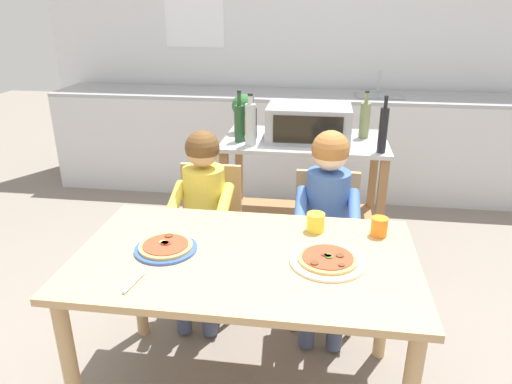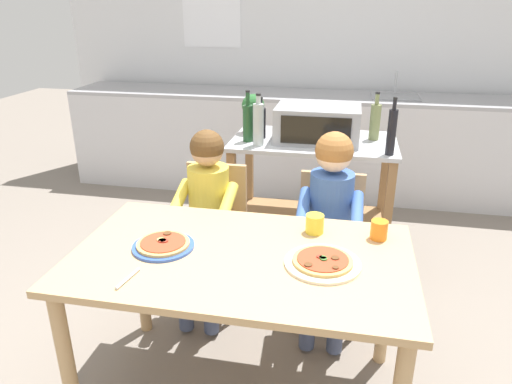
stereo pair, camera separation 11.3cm
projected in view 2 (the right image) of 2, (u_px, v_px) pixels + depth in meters
ground_plane at (281, 263)px, 3.23m from camera, size 11.76×11.76×0.00m
back_wall_tiled at (313, 37)px, 4.38m from camera, size 4.80×0.13×2.70m
kitchen_counter at (305, 143)px, 4.35m from camera, size 4.32×0.60×1.10m
kitchen_island_cart at (312, 181)px, 3.08m from camera, size 1.03×0.60×0.85m
toaster_oven at (318, 124)px, 2.91m from camera, size 0.51×0.36×0.22m
bottle_squat_spirits at (375, 121)px, 2.94m from camera, size 0.06×0.06×0.30m
bottle_clear_vinegar at (260, 122)px, 2.98m from camera, size 0.07×0.07×0.26m
bottle_tall_green_wine at (392, 131)px, 2.64m from camera, size 0.05×0.05×0.33m
bottle_dark_olive_oil at (248, 122)px, 2.90m from camera, size 0.06×0.06×0.32m
bottle_slim_sauce at (258, 124)px, 2.81m from camera, size 0.06×0.06×0.31m
potted_herb_plant at (253, 112)px, 3.10m from camera, size 0.15×0.15×0.25m
dining_table at (242, 276)px, 1.93m from camera, size 1.36×0.81×0.72m
dining_chair_left at (213, 226)px, 2.68m from camera, size 0.36×0.36×0.81m
dining_chair_right at (329, 238)px, 2.54m from camera, size 0.36×0.36×0.81m
child_in_yellow_shirt at (206, 205)px, 2.50m from camera, size 0.32×0.42×1.03m
child_in_blue_striped_shirt at (330, 213)px, 2.35m from camera, size 0.32×0.42×1.06m
pizza_plate_blue_rimmed at (163, 245)px, 1.94m from camera, size 0.25×0.25×0.03m
pizza_plate_cream at (323, 262)px, 1.81m from camera, size 0.29×0.29×0.03m
drinking_cup_orange at (379, 230)px, 2.00m from camera, size 0.07×0.07×0.08m
drinking_cup_yellow at (315, 224)px, 2.05m from camera, size 0.08×0.08×0.08m
serving_spoon at (128, 278)px, 1.72m from camera, size 0.03×0.14×0.01m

